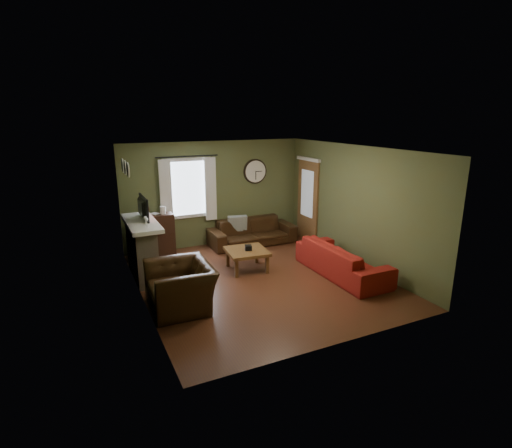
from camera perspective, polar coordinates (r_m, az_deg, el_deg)
name	(u,v)px	position (r m, az deg, el deg)	size (l,w,h in m)	color
floor	(260,279)	(8.14, 0.57, -7.90)	(4.60, 5.20, 0.00)	#4B2616
ceiling	(260,149)	(7.50, 0.63, 10.65)	(4.60, 5.20, 0.00)	white
wall_left	(139,232)	(7.06, -16.44, -1.04)	(0.00, 5.20, 2.60)	#515A32
wall_right	(355,206)	(8.94, 13.99, 2.53)	(0.00, 5.20, 2.60)	#515A32
wall_back	(215,194)	(10.07, -5.90, 4.32)	(4.60, 0.00, 2.60)	#515A32
wall_front	(343,260)	(5.61, 12.33, -5.03)	(4.60, 0.00, 2.60)	#515A32
fireplace	(142,251)	(8.40, -15.99, -3.77)	(0.40, 1.40, 1.10)	gray
firebox	(152,261)	(8.51, -14.61, -5.20)	(0.04, 0.60, 0.55)	black
mantel	(141,223)	(8.23, -16.09, 0.14)	(0.58, 1.60, 0.08)	white
tv	(140,211)	(8.33, -16.24, 1.82)	(0.60, 0.08, 0.35)	black
tv_screen	(144,208)	(8.33, -15.73, 2.26)	(0.02, 0.62, 0.36)	#994C3F
medallion_left	(128,170)	(7.65, -17.82, 7.37)	(0.28, 0.28, 0.03)	white
medallion_mid	(125,168)	(8.00, -18.17, 7.66)	(0.28, 0.28, 0.03)	white
medallion_right	(123,166)	(8.34, -18.50, 7.93)	(0.28, 0.28, 0.03)	white
window_pane	(188,188)	(9.81, -9.76, 5.07)	(1.00, 0.02, 1.30)	silver
curtain_rod	(187,156)	(9.61, -9.80, 9.50)	(0.03, 0.03, 1.50)	black
curtain_left	(166,193)	(9.59, -12.75, 4.38)	(0.28, 0.04, 1.55)	silver
curtain_right	(211,189)	(9.88, -6.51, 4.98)	(0.28, 0.04, 1.55)	silver
wall_clock	(255,171)	(10.35, -0.09, 7.51)	(0.64, 0.06, 0.64)	white
door	(308,201)	(10.44, 7.39, 3.27)	(0.05, 0.90, 2.10)	brown
bookshelf	(155,236)	(9.46, -14.23, -1.73)	(0.86, 0.37, 1.02)	black
book	(152,217)	(9.36, -14.59, 0.91)	(0.15, 0.20, 0.02)	brown
sofa_brown	(252,232)	(10.20, -0.54, -1.12)	(2.20, 0.86, 0.64)	black
pillow_left	(235,223)	(10.12, -2.96, 0.07)	(0.39, 0.12, 0.39)	gray
pillow_right	(239,223)	(10.16, -2.40, 0.15)	(0.39, 0.12, 0.39)	gray
sofa_red	(342,259)	(8.45, 12.20, -4.97)	(2.25, 0.88, 0.66)	maroon
armchair	(181,287)	(7.01, -10.71, -8.77)	(1.19, 1.04, 0.77)	black
coffee_table	(247,260)	(8.55, -1.32, -5.13)	(0.83, 0.83, 0.44)	brown
tissue_box	(248,252)	(8.48, -1.12, -4.04)	(0.14, 0.14, 0.11)	black
wine_glass_a	(147,223)	(7.70, -15.35, 0.17)	(0.07, 0.07, 0.19)	white
wine_glass_b	(145,221)	(7.82, -15.52, 0.40)	(0.06, 0.06, 0.18)	white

